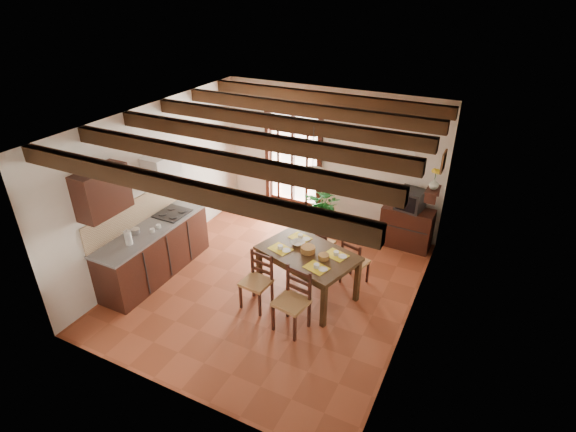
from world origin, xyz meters
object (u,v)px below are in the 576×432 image
Objects in this scene: kitchen_counter at (155,250)px; dining_table at (308,258)px; chair_near_right at (292,312)px; potted_plant at (324,206)px; sideboard at (406,228)px; chair_near_left at (257,291)px; pendant_lamp at (313,175)px; chair_far_right at (354,270)px; chair_far_left at (320,252)px; crt_tv at (410,200)px.

dining_table is (2.58, 0.64, 0.23)m from kitchen_counter.
chair_near_right is 0.46× the size of potted_plant.
sideboard is at bearing 82.02° from chair_near_right.
pendant_lamp reaches higher than chair_near_left.
kitchen_counter is 3.41m from chair_far_right.
chair_far_left is 1.81m from sideboard.
kitchen_counter reaches higher than dining_table.
crt_tv reaches higher than chair_far_left.
dining_table is 2.07m from potted_plant.
potted_plant is (-0.41, 1.16, 0.29)m from chair_far_left.
dining_table is 2.03× the size of chair_far_right.
sideboard is (0.49, 1.56, 0.13)m from chair_far_right.
kitchen_counter is 2.73m from chair_near_right.
crt_tv is (1.21, 1.34, 0.70)m from chair_far_left.
chair_far_right is (3.16, 1.26, -0.21)m from kitchen_counter.
potted_plant is at bearing -162.97° from crt_tv.
kitchen_counter is 2.39× the size of sideboard.
potted_plant reaches higher than chair_far_right.
crt_tv is at bearing 62.66° from pendant_lamp.
chair_far_left reaches higher than sideboard.
kitchen_counter reaches higher than chair_far_left.
kitchen_counter is 4.30× the size of crt_tv.
sideboard is at bearing 100.56° from crt_tv.
kitchen_counter reaches higher than chair_far_right.
dining_table is 0.95m from chair_far_left.
kitchen_counter reaches higher than sideboard.
crt_tv is 2.58m from pendant_lamp.
chair_near_left is 1.53m from chair_far_left.
chair_far_right is (0.45, 1.46, -0.04)m from chair_near_right.
chair_near_right reaches higher than dining_table.
chair_near_left is at bearing 77.52° from chair_far_left.
potted_plant is at bearing -35.96° from chair_far_right.
potted_plant is (-1.61, -0.18, -0.42)m from crt_tv.
chair_far_left reaches higher than chair_far_right.
kitchen_counter is 2.67m from dining_table.
sideboard is (1.66, 2.81, 0.11)m from chair_near_left.
dining_table is 3.26× the size of crt_tv.
crt_tv is at bearing 81.99° from chair_near_right.
chair_far_left is 1.07× the size of pendant_lamp.
crt_tv is at bearing 6.46° from potted_plant.
kitchen_counter is at bearing 36.68° from chair_far_right.
chair_near_left is 0.75m from chair_near_right.
pendant_lamp is at bearing 107.32° from chair_near_right.
sideboard is (0.94, 3.02, 0.09)m from chair_near_right.
sideboard is 1.11× the size of pendant_lamp.
kitchen_counter is 4.65m from crt_tv.
potted_plant is 2.51× the size of pendant_lamp.
dining_table is at bearing -74.97° from potted_plant.
crt_tv is (1.66, 2.80, 0.70)m from chair_near_left.
sideboard is (1.08, 2.18, -0.31)m from dining_table.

